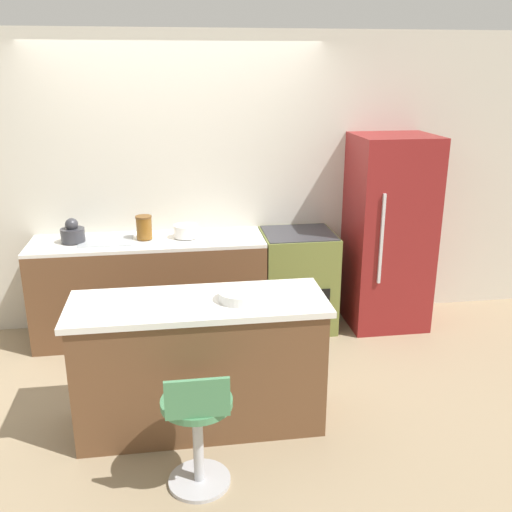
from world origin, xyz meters
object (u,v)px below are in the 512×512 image
Objects in this scene: stool_chair at (198,427)px; kettle at (73,233)px; oven_range at (298,280)px; refrigerator at (388,233)px; mixing_bowl at (186,231)px.

kettle is at bearing 114.45° from stool_chair.
oven_range reaches higher than stool_chair.
mixing_bowl is (-1.81, 0.04, 0.08)m from refrigerator.
oven_range is 4.36× the size of mixing_bowl.
refrigerator is at bearing -1.26° from mixing_bowl.
refrigerator is (0.82, -0.03, 0.42)m from oven_range.
mixing_bowl is (0.94, 0.00, -0.02)m from kettle.
stool_chair is 2.31m from kettle.
kettle is 0.94m from mixing_bowl.
refrigerator is 2.24× the size of stool_chair.
kettle reaches higher than stool_chair.
refrigerator reaches higher than stool_chair.
oven_range is at bearing 63.47° from stool_chair.
kettle is at bearing 180.00° from mixing_bowl.
kettle is (-2.76, 0.04, 0.10)m from refrigerator.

